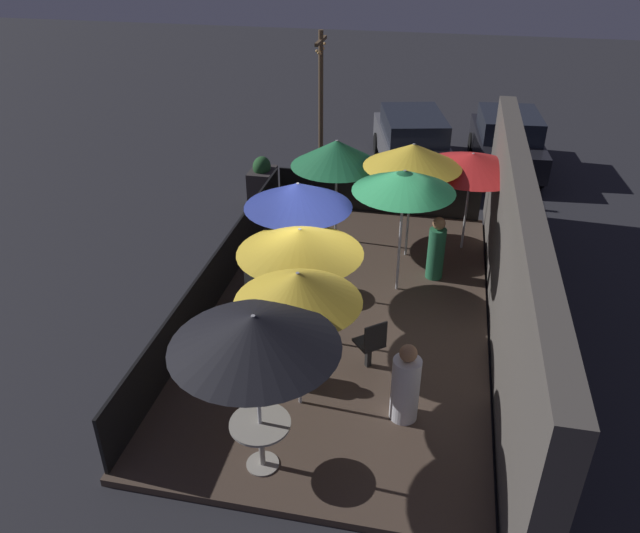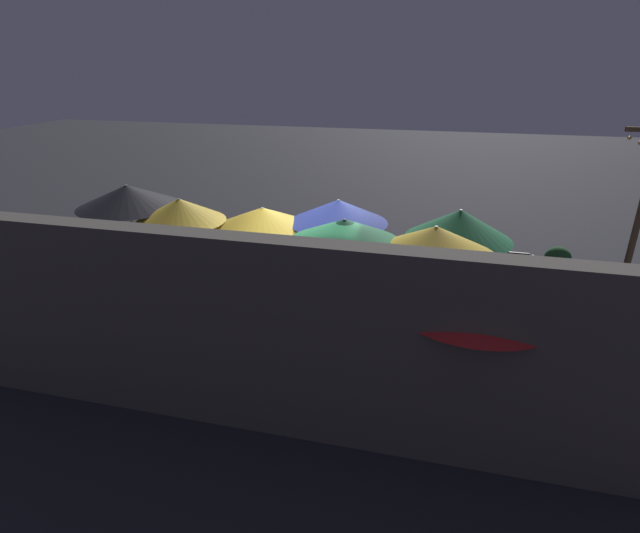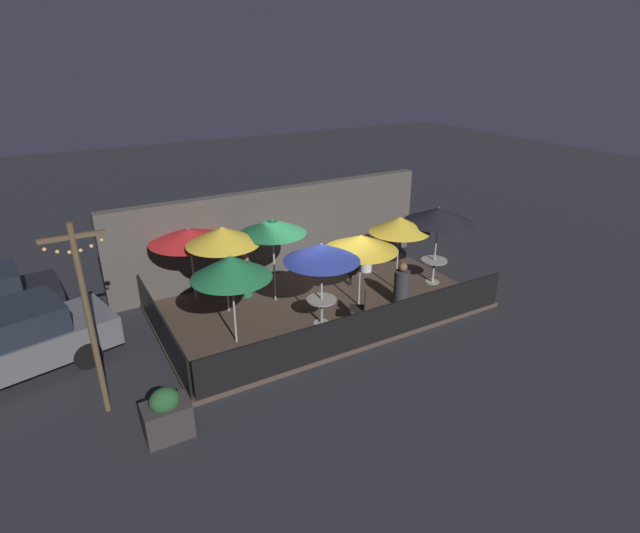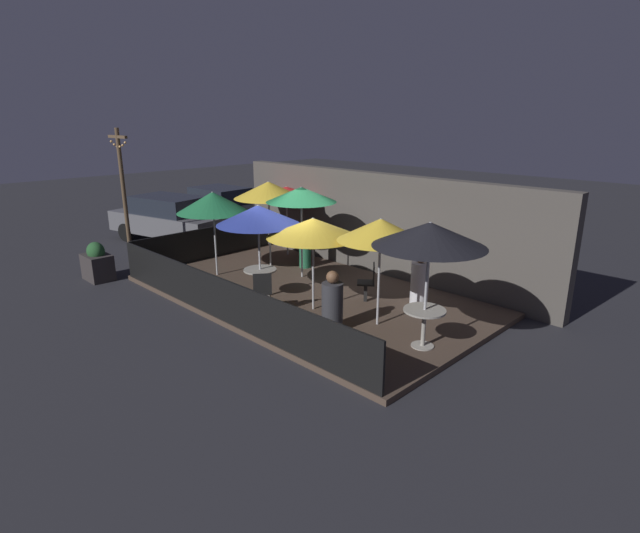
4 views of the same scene
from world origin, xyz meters
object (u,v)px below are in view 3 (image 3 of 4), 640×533
object	(u,v)px
patio_umbrella_4	(223,235)
patron_2	(246,277)
parked_car_0	(4,344)
patio_umbrella_7	(231,267)
planter_box	(167,415)
patio_umbrella_3	(400,225)
patron_0	(367,255)
light_post	(88,314)
patron_1	(402,286)
patio_umbrella_5	(361,243)
patio_umbrella_0	(439,215)
dining_table_1	(322,304)
patio_chair_0	(351,269)
patio_umbrella_2	(273,226)
dining_table_0	(434,265)
patio_chair_1	(360,307)
patio_umbrella_1	(322,252)
patio_umbrella_6	(189,235)

from	to	relation	value
patio_umbrella_4	patron_2	world-z (taller)	patio_umbrella_4
patron_2	parked_car_0	world-z (taller)	parked_car_0
patio_umbrella_7	planter_box	bearing A→B (deg)	-134.15
patio_umbrella_3	patron_0	xyz separation A→B (m)	(-0.02, 1.53, -1.46)
patio_umbrella_7	light_post	distance (m)	3.31
patio_umbrella_4	patron_1	size ratio (longest dim) A/B	1.95
patio_umbrella_5	patron_1	distance (m)	1.79
planter_box	patio_umbrella_0	bearing A→B (deg)	16.15
dining_table_1	planter_box	bearing A→B (deg)	-155.64
parked_car_0	patron_2	bearing A→B (deg)	-4.20
patio_umbrella_7	patio_chair_0	world-z (taller)	patio_umbrella_7
patio_umbrella_2	patron_2	distance (m)	1.87
patron_0	patron_2	xyz separation A→B (m)	(-4.07, 0.25, 0.04)
dining_table_0	patron_2	bearing A→B (deg)	159.51
patio_umbrella_4	patio_umbrella_5	world-z (taller)	patio_umbrella_4
patio_umbrella_4	light_post	bearing A→B (deg)	-144.16
patio_umbrella_3	patio_umbrella_7	size ratio (longest dim) A/B	0.99
patio_umbrella_2	patio_umbrella_3	xyz separation A→B (m)	(3.49, -1.10, -0.21)
patio_chair_1	parked_car_0	world-z (taller)	parked_car_0
patio_chair_0	patron_1	xyz separation A→B (m)	(0.52, -1.78, 0.05)
patio_umbrella_4	parked_car_0	distance (m)	5.44
patio_umbrella_1	patio_umbrella_6	xyz separation A→B (m)	(-2.45, 3.03, -0.05)
patio_umbrella_3	patio_chair_1	distance (m)	2.96
patio_umbrella_1	patio_umbrella_2	world-z (taller)	patio_umbrella_2
patio_umbrella_0	patron_1	xyz separation A→B (m)	(-1.76, -0.64, -1.63)
patio_umbrella_5	patron_0	world-z (taller)	patio_umbrella_5
light_post	patio_chair_1	bearing A→B (deg)	1.06
patio_chair_0	dining_table_0	bearing A→B (deg)	114.29
light_post	patio_umbrella_4	bearing A→B (deg)	35.84
patio_umbrella_2	patio_umbrella_5	size ratio (longest dim) A/B	1.16
patio_umbrella_2	patio_umbrella_6	world-z (taller)	patio_umbrella_2
patio_umbrella_0	patio_chair_0	world-z (taller)	patio_umbrella_0
patio_umbrella_1	dining_table_0	world-z (taller)	patio_umbrella_1
patio_chair_1	light_post	bearing A→B (deg)	36.94
patio_chair_0	patio_chair_1	world-z (taller)	patio_chair_1
parked_car_0	patio_umbrella_7	bearing A→B (deg)	-27.86
dining_table_1	parked_car_0	xyz separation A→B (m)	(-7.11, 1.56, 0.16)
patio_chair_0	parked_car_0	bearing A→B (deg)	-38.83
patio_umbrella_3	planter_box	xyz separation A→B (m)	(-7.53, -2.77, -1.68)
patio_umbrella_2	planter_box	world-z (taller)	patio_umbrella_2
planter_box	patio_umbrella_2	bearing A→B (deg)	43.67
patio_umbrella_6	patio_chair_1	bearing A→B (deg)	-47.96
patio_umbrella_1	dining_table_1	world-z (taller)	patio_umbrella_1
patio_umbrella_2	patron_2	size ratio (longest dim) A/B	1.86
patio_umbrella_5	patron_1	size ratio (longest dim) A/B	1.67
dining_table_0	light_post	xyz separation A→B (m)	(-9.70, -1.20, 1.52)
patio_umbrella_0	parked_car_0	world-z (taller)	patio_umbrella_0
patio_chair_1	patron_0	size ratio (longest dim) A/B	0.74
patio_umbrella_5	patio_chair_0	distance (m)	1.95
dining_table_0	patron_0	bearing A→B (deg)	126.29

